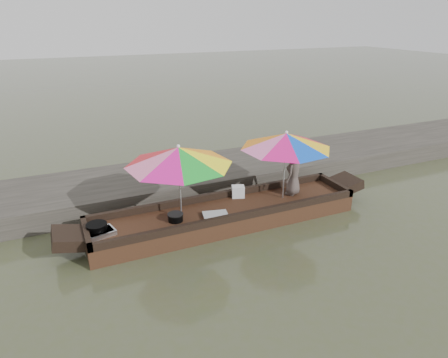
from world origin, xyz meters
name	(u,v)px	position (x,y,z in m)	size (l,w,h in m)	color
water	(226,223)	(0.00, 0.00, 0.00)	(80.00, 80.00, 0.00)	#404728
dock	(191,178)	(0.00, 2.20, 0.25)	(22.00, 2.20, 0.50)	#2D2B26
boat_hull	(226,216)	(0.00, 0.00, 0.17)	(5.76, 1.20, 0.35)	black
cooking_pot	(97,229)	(-2.63, 0.04, 0.45)	(0.39, 0.39, 0.20)	black
tray_crayfish	(101,233)	(-2.58, -0.04, 0.39)	(0.50, 0.35, 0.09)	silver
tray_scallop	(215,215)	(-0.34, -0.23, 0.38)	(0.50, 0.35, 0.06)	silver
charcoal_grill	(176,218)	(-1.13, -0.07, 0.42)	(0.30, 0.30, 0.14)	black
supply_bag	(238,192)	(0.50, 0.45, 0.48)	(0.28, 0.22, 0.26)	silver
vendor	(294,172)	(1.72, 0.10, 0.87)	(0.51, 0.34, 1.05)	#4B403B
umbrella_bow	(180,183)	(-0.99, 0.00, 1.12)	(2.09, 2.09, 1.55)	orange
umbrella_stern	(285,165)	(1.40, 0.00, 1.12)	(1.97, 1.97, 1.55)	red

